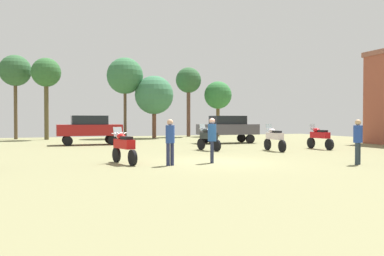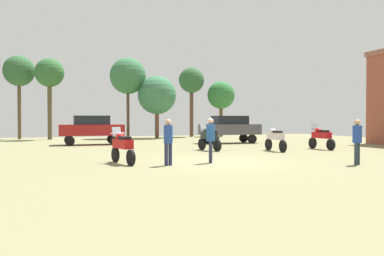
{
  "view_description": "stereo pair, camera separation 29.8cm",
  "coord_description": "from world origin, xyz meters",
  "px_view_note": "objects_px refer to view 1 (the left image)",
  "views": [
    {
      "loc": [
        -6.42,
        -15.06,
        1.78
      ],
      "look_at": [
        0.2,
        3.7,
        1.34
      ],
      "focal_mm": 37.49,
      "sensor_mm": 36.0,
      "label": 1
    },
    {
      "loc": [
        -6.13,
        -15.16,
        1.78
      ],
      "look_at": [
        0.2,
        3.7,
        1.34
      ],
      "focal_mm": 37.49,
      "sensor_mm": 36.0,
      "label": 2
    }
  ],
  "objects_px": {
    "motorcycle_8": "(208,138)",
    "person_2": "(212,137)",
    "tree_2": "(154,95)",
    "tree_7": "(218,96)",
    "person_1": "(358,138)",
    "motorcycle_6": "(124,146)",
    "tree_8": "(46,74)",
    "car_1": "(228,127)",
    "motorcycle_4": "(320,137)",
    "motorcycle_5": "(274,138)",
    "tree_5": "(188,81)",
    "tree_3": "(15,71)",
    "tree_4": "(125,76)",
    "person_3": "(170,138)",
    "car_3": "(89,128)"
  },
  "relations": [
    {
      "from": "motorcycle_4",
      "to": "tree_7",
      "type": "xyz_separation_m",
      "value": [
        1.24,
        18.06,
        3.43
      ]
    },
    {
      "from": "motorcycle_6",
      "to": "tree_3",
      "type": "bearing_deg",
      "value": 89.51
    },
    {
      "from": "car_1",
      "to": "tree_3",
      "type": "bearing_deg",
      "value": 53.34
    },
    {
      "from": "motorcycle_8",
      "to": "person_1",
      "type": "bearing_deg",
      "value": -85.46
    },
    {
      "from": "person_2",
      "to": "tree_5",
      "type": "distance_m",
      "value": 24.58
    },
    {
      "from": "car_3",
      "to": "tree_3",
      "type": "bearing_deg",
      "value": 28.27
    },
    {
      "from": "motorcycle_4",
      "to": "tree_5",
      "type": "height_order",
      "value": "tree_5"
    },
    {
      "from": "car_3",
      "to": "tree_8",
      "type": "distance_m",
      "value": 9.79
    },
    {
      "from": "tree_3",
      "to": "tree_7",
      "type": "relative_size",
      "value": 1.31
    },
    {
      "from": "motorcycle_6",
      "to": "person_3",
      "type": "relative_size",
      "value": 1.18
    },
    {
      "from": "person_3",
      "to": "tree_8",
      "type": "distance_m",
      "value": 22.84
    },
    {
      "from": "motorcycle_8",
      "to": "tree_4",
      "type": "distance_m",
      "value": 16.83
    },
    {
      "from": "motorcycle_5",
      "to": "tree_8",
      "type": "height_order",
      "value": "tree_8"
    },
    {
      "from": "car_1",
      "to": "person_3",
      "type": "bearing_deg",
      "value": 147.05
    },
    {
      "from": "tree_5",
      "to": "tree_8",
      "type": "distance_m",
      "value": 13.47
    },
    {
      "from": "tree_2",
      "to": "person_2",
      "type": "bearing_deg",
      "value": -97.86
    },
    {
      "from": "car_3",
      "to": "tree_2",
      "type": "xyz_separation_m",
      "value": [
        6.54,
        7.96,
        2.8
      ]
    },
    {
      "from": "motorcycle_6",
      "to": "person_1",
      "type": "xyz_separation_m",
      "value": [
        8.49,
        -3.26,
        0.31
      ]
    },
    {
      "from": "tree_2",
      "to": "tree_8",
      "type": "height_order",
      "value": "tree_8"
    },
    {
      "from": "car_3",
      "to": "tree_7",
      "type": "bearing_deg",
      "value": -55.6
    },
    {
      "from": "person_1",
      "to": "tree_7",
      "type": "height_order",
      "value": "tree_7"
    },
    {
      "from": "tree_3",
      "to": "tree_7",
      "type": "xyz_separation_m",
      "value": [
        18.99,
        -0.34,
        -1.75
      ]
    },
    {
      "from": "motorcycle_5",
      "to": "motorcycle_6",
      "type": "height_order",
      "value": "motorcycle_5"
    },
    {
      "from": "motorcycle_6",
      "to": "car_3",
      "type": "height_order",
      "value": "car_3"
    },
    {
      "from": "motorcycle_6",
      "to": "tree_5",
      "type": "distance_m",
      "value": 25.05
    },
    {
      "from": "car_3",
      "to": "person_3",
      "type": "bearing_deg",
      "value": -173.11
    },
    {
      "from": "motorcycle_5",
      "to": "car_1",
      "type": "height_order",
      "value": "car_1"
    },
    {
      "from": "tree_7",
      "to": "tree_4",
      "type": "bearing_deg",
      "value": -174.69
    },
    {
      "from": "tree_7",
      "to": "tree_8",
      "type": "bearing_deg",
      "value": -175.71
    },
    {
      "from": "motorcycle_6",
      "to": "tree_8",
      "type": "height_order",
      "value": "tree_8"
    },
    {
      "from": "motorcycle_6",
      "to": "car_3",
      "type": "bearing_deg",
      "value": 76.41
    },
    {
      "from": "car_1",
      "to": "person_1",
      "type": "distance_m",
      "value": 14.32
    },
    {
      "from": "motorcycle_4",
      "to": "tree_3",
      "type": "xyz_separation_m",
      "value": [
        -17.74,
        18.41,
        5.18
      ]
    },
    {
      "from": "tree_2",
      "to": "tree_7",
      "type": "bearing_deg",
      "value": 12.09
    },
    {
      "from": "person_1",
      "to": "tree_4",
      "type": "bearing_deg",
      "value": -104.17
    },
    {
      "from": "car_1",
      "to": "motorcycle_6",
      "type": "bearing_deg",
      "value": 139.41
    },
    {
      "from": "motorcycle_8",
      "to": "person_2",
      "type": "height_order",
      "value": "person_2"
    },
    {
      "from": "motorcycle_5",
      "to": "car_3",
      "type": "relative_size",
      "value": 0.52
    },
    {
      "from": "motorcycle_4",
      "to": "tree_8",
      "type": "relative_size",
      "value": 0.33
    },
    {
      "from": "motorcycle_5",
      "to": "tree_3",
      "type": "distance_m",
      "value": 24.26
    },
    {
      "from": "motorcycle_5",
      "to": "tree_3",
      "type": "bearing_deg",
      "value": 129.08
    },
    {
      "from": "tree_7",
      "to": "tree_8",
      "type": "xyz_separation_m",
      "value": [
        -16.45,
        -1.23,
        1.45
      ]
    },
    {
      "from": "car_1",
      "to": "car_3",
      "type": "height_order",
      "value": "same"
    },
    {
      "from": "motorcycle_8",
      "to": "tree_3",
      "type": "bearing_deg",
      "value": 108.69
    },
    {
      "from": "tree_2",
      "to": "tree_7",
      "type": "relative_size",
      "value": 1.03
    },
    {
      "from": "person_2",
      "to": "tree_7",
      "type": "xyz_separation_m",
      "value": [
        10.0,
        22.83,
        3.1
      ]
    },
    {
      "from": "tree_4",
      "to": "motorcycle_4",
      "type": "bearing_deg",
      "value": -63.91
    },
    {
      "from": "motorcycle_8",
      "to": "person_2",
      "type": "xyz_separation_m",
      "value": [
        -2.22,
        -5.97,
        0.33
      ]
    },
    {
      "from": "person_3",
      "to": "motorcycle_8",
      "type": "bearing_deg",
      "value": -132.26
    },
    {
      "from": "motorcycle_5",
      "to": "tree_5",
      "type": "xyz_separation_m",
      "value": [
        1.42,
        18.73,
        4.81
      ]
    }
  ]
}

